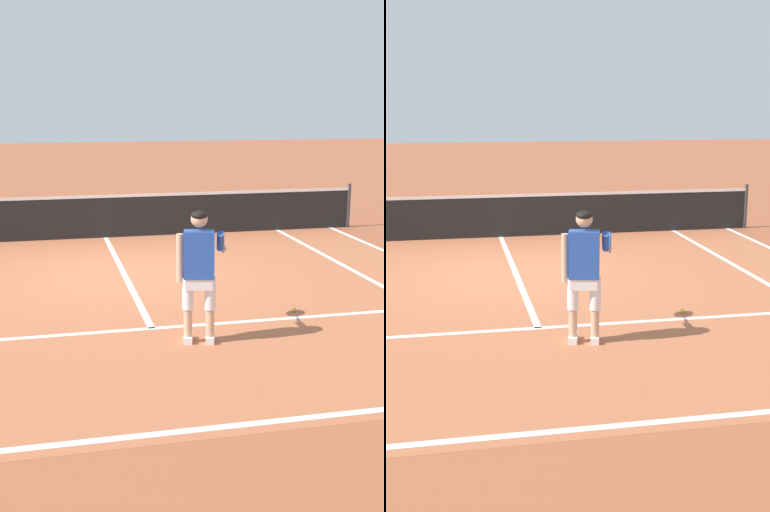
% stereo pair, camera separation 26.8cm
% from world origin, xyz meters
% --- Properties ---
extents(ground_plane, '(80.00, 80.00, 0.00)m').
position_xyz_m(ground_plane, '(0.00, 0.00, 0.00)').
color(ground_plane, '#9E5133').
extents(court_inner_surface, '(10.98, 9.74, 0.00)m').
position_xyz_m(court_inner_surface, '(0.00, -1.28, 0.00)').
color(court_inner_surface, '#B2603D').
rests_on(court_inner_surface, ground).
extents(line_baseline, '(10.98, 0.10, 0.01)m').
position_xyz_m(line_baseline, '(0.00, -5.95, 0.00)').
color(line_baseline, white).
rests_on(line_baseline, ground).
extents(line_service, '(8.23, 0.10, 0.01)m').
position_xyz_m(line_service, '(0.00, -3.01, 0.00)').
color(line_service, white).
rests_on(line_service, ground).
extents(line_centre_service, '(0.10, 6.40, 0.01)m').
position_xyz_m(line_centre_service, '(0.00, 0.19, 0.00)').
color(line_centre_service, white).
rests_on(line_centre_service, ground).
extents(line_singles_right, '(0.10, 9.34, 0.01)m').
position_xyz_m(line_singles_right, '(4.12, -1.28, 0.00)').
color(line_singles_right, white).
rests_on(line_singles_right, ground).
extents(tennis_net, '(11.96, 0.08, 1.07)m').
position_xyz_m(tennis_net, '(0.00, 3.39, 0.50)').
color(tennis_net, '#333338').
rests_on(tennis_net, ground).
extents(tennis_player, '(0.84, 1.05, 1.71)m').
position_xyz_m(tennis_player, '(0.52, -3.64, 0.99)').
color(tennis_player, white).
rests_on(tennis_player, ground).
extents(tennis_ball_near_feet, '(0.07, 0.07, 0.07)m').
position_xyz_m(tennis_ball_near_feet, '(2.16, -2.73, 0.03)').
color(tennis_ball_near_feet, '#CCE02D').
rests_on(tennis_ball_near_feet, ground).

